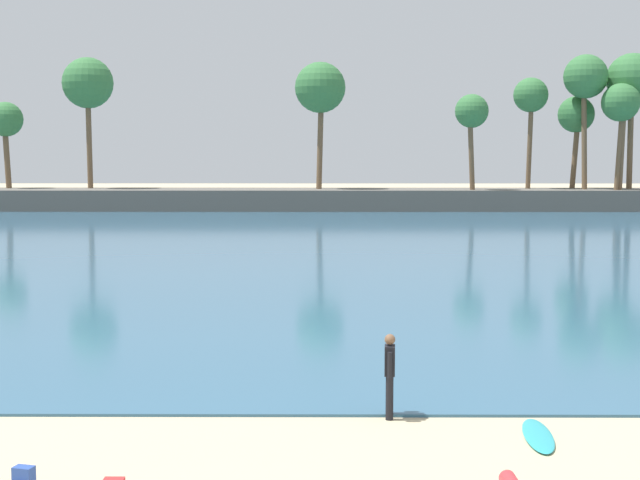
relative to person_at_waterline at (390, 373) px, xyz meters
The scene contains 4 objects.
sea 50.74m from the person_at_waterline, 92.59° to the left, with size 220.00×101.28×0.06m, color #33607F.
palm_headland 61.72m from the person_at_waterline, 87.17° to the left, with size 116.78×7.06×13.51m.
person_at_waterline is the anchor object (origin of this frame).
surfboard 3.02m from the person_at_waterline, 24.98° to the right, with size 2.10×0.52×0.08m, color #2DA8B2.
Camera 1 is at (1.03, -9.22, 5.25)m, focal length 52.60 mm.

